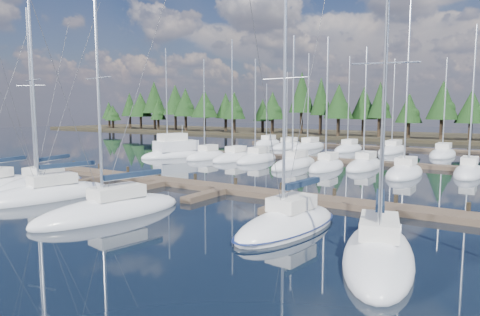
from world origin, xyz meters
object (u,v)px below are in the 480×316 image
Objects in this scene: front_sailboat_5 at (378,254)px; front_sailboat_3 at (111,211)px; front_sailboat_4 at (288,224)px; main_dock at (223,190)px; front_sailboat_2 at (47,195)px; front_sailboat_1 at (41,185)px; motor_yacht_left at (176,152)px.

front_sailboat_3 is at bearing -176.58° from front_sailboat_5.
front_sailboat_3 is 1.03× the size of front_sailboat_4.
front_sailboat_4 is 5.57m from front_sailboat_5.
front_sailboat_3 reaches higher than main_dock.
front_sailboat_2 reaches higher than front_sailboat_3.
front_sailboat_2 is 22.58m from front_sailboat_5.
front_sailboat_1 is at bearing -154.41° from main_dock.
front_sailboat_4 reaches higher than main_dock.
front_sailboat_5 is at bearing 3.42° from front_sailboat_3.
front_sailboat_4 is (10.00, 2.97, 0.00)m from front_sailboat_3.
front_sailboat_1 reaches higher than front_sailboat_5.
front_sailboat_4 is (17.41, 2.27, -0.01)m from front_sailboat_2.
front_sailboat_3 is 15.20m from front_sailboat_5.
front_sailboat_5 is at bearing -4.21° from front_sailboat_1.
front_sailboat_2 is (-8.96, -8.48, 0.09)m from main_dock.
front_sailboat_5 reaches higher than front_sailboat_4.
main_dock is at bearing 148.74° from front_sailboat_5.
front_sailboat_3 is 10.44m from front_sailboat_4.
front_sailboat_5 is at bearing 0.53° from front_sailboat_2.
front_sailboat_3 is at bearing -55.32° from motor_yacht_left.
front_sailboat_4 is 1.31× the size of motor_yacht_left.
front_sailboat_5 reaches higher than motor_yacht_left.
main_dock is 3.06× the size of front_sailboat_3.
main_dock is 2.99× the size of front_sailboat_2.
front_sailboat_2 reaches higher than main_dock.
motor_yacht_left is (-10.49, 25.17, 0.25)m from front_sailboat_2.
front_sailboat_1 is 11.95m from front_sailboat_3.
motor_yacht_left is at bearing 139.36° from main_dock.
front_sailboat_3 is 1.35× the size of motor_yacht_left.
front_sailboat_5 is (22.58, 0.21, 0.00)m from front_sailboat_2.
front_sailboat_2 is at bearing -67.37° from motor_yacht_left.
front_sailboat_1 is 1.04× the size of front_sailboat_4.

